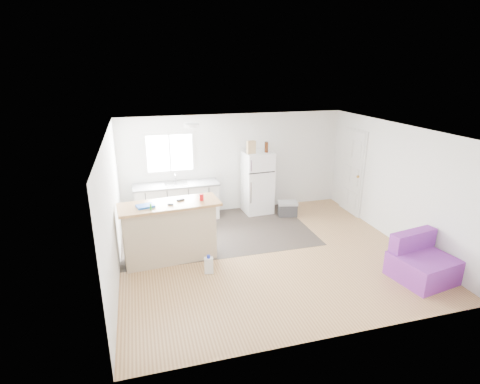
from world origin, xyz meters
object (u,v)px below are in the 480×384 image
red_cup (202,197)px  purple_seat (421,263)px  mop (150,255)px  bottle_right (266,147)px  cardboard_box (251,147)px  refrigerator (257,182)px  cooler (288,209)px  kitchen_cabinets (177,201)px  cleaner_jug (209,265)px  bottle_left (267,147)px  blue_tray (145,206)px  peninsula (169,231)px

red_cup → purple_seat: bearing=-27.9°
mop → bottle_right: (2.90, 2.05, 1.41)m
red_cup → cardboard_box: cardboard_box is taller
cardboard_box → refrigerator: bearing=24.5°
purple_seat → red_cup: size_ratio=8.70×
cooler → purple_seat: 3.43m
kitchen_cabinets → cleaner_jug: bearing=-85.4°
cooler → bottle_left: size_ratio=2.08×
cleaner_jug → cardboard_box: (1.53, 2.49, 1.52)m
kitchen_cabinets → mop: 2.25m
cardboard_box → purple_seat: bearing=-61.8°
mop → blue_tray: (-0.01, 0.13, 0.90)m
purple_seat → kitchen_cabinets: bearing=125.3°
cooler → blue_tray: bearing=-142.9°
cooler → cleaner_jug: cooler is taller
cleaner_jug → purple_seat: bearing=-8.5°
purple_seat → bottle_right: bottle_right is taller
refrigerator → peninsula: bearing=-144.8°
cleaner_jug → bottle_right: (1.91, 2.54, 1.49)m
red_cup → cardboard_box: 2.39m
cooler → bottle_right: (-0.44, 0.42, 1.46)m
purple_seat → mop: 4.74m
refrigerator → bottle_right: bearing=-17.0°
mop → peninsula: bearing=28.7°
refrigerator → cleaner_jug: refrigerator is taller
red_cup → refrigerator: bearing=47.9°
purple_seat → bottle_right: size_ratio=4.18×
peninsula → kitchen_cabinets: bearing=74.7°
cleaner_jug → red_cup: bearing=97.1°
peninsula → cleaner_jug: size_ratio=5.41×
blue_tray → bottle_right: bottle_right is taller
refrigerator → cardboard_box: cardboard_box is taller
blue_tray → refrigerator: bearing=35.8°
purple_seat → cleaner_jug: bearing=152.5°
mop → cardboard_box: 3.52m
purple_seat → red_cup: 4.00m
cardboard_box → peninsula: bearing=-139.9°
cooler → cleaner_jug: (-2.36, -2.12, -0.03)m
purple_seat → blue_tray: bearing=149.0°
cleaner_jug → blue_tray: bearing=157.1°
kitchen_cabinets → refrigerator: refrigerator is taller
cooler → bottle_left: bottle_left is taller
mop → bottle_left: (2.90, 2.00, 1.41)m
bottle_right → bottle_left: bearing=-86.6°
peninsula → mop: bearing=-156.9°
mop → bottle_left: 3.79m
peninsula → cleaner_jug: peninsula is taller
peninsula → cardboard_box: (2.13, 1.79, 1.10)m
mop → bottle_right: size_ratio=4.98×
purple_seat → cardboard_box: size_ratio=3.48×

